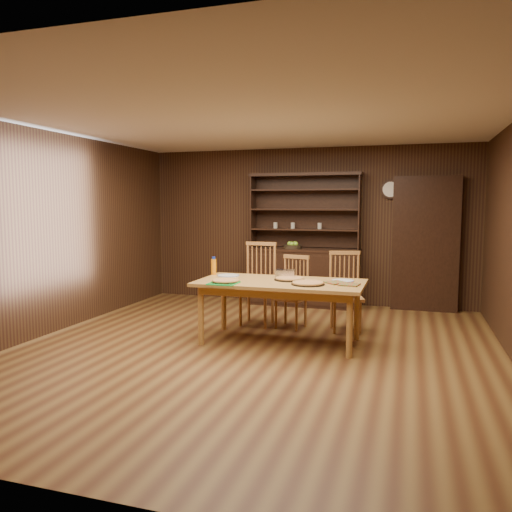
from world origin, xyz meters
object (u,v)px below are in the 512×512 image
(china_hutch, at_px, (303,269))
(juice_bottle, at_px, (214,266))
(chair_left, at_px, (259,280))
(dining_table, at_px, (280,287))
(chair_center, at_px, (293,289))
(chair_right, at_px, (345,289))

(china_hutch, distance_m, juice_bottle, 2.18)
(china_hutch, xyz_separation_m, chair_left, (-0.33, -1.45, 0.01))
(dining_table, distance_m, juice_bottle, 1.03)
(china_hutch, distance_m, chair_center, 1.51)
(chair_left, xyz_separation_m, juice_bottle, (-0.44, -0.57, 0.25))
(chair_left, bearing_deg, chair_right, 1.41)
(china_hutch, relative_size, chair_right, 2.08)
(juice_bottle, bearing_deg, dining_table, -16.37)
(chair_center, xyz_separation_m, chair_right, (0.70, 0.03, 0.04))
(dining_table, relative_size, chair_left, 1.74)
(china_hutch, xyz_separation_m, chair_center, (0.18, -1.49, -0.08))
(china_hutch, xyz_separation_m, juice_bottle, (-0.77, -2.02, 0.26))
(china_hutch, xyz_separation_m, dining_table, (0.20, -2.31, 0.08))
(dining_table, distance_m, chair_center, 0.83)
(china_hutch, height_order, dining_table, china_hutch)
(dining_table, bearing_deg, juice_bottle, 163.63)
(chair_center, xyz_separation_m, juice_bottle, (-0.95, -0.53, 0.34))
(chair_center, bearing_deg, chair_right, 15.57)
(china_hutch, bearing_deg, chair_left, -102.82)
(chair_left, height_order, chair_center, chair_left)
(dining_table, height_order, chair_right, chair_right)
(chair_left, bearing_deg, chair_center, -3.08)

